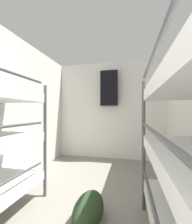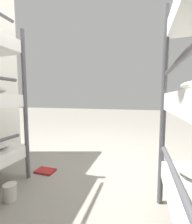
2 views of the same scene
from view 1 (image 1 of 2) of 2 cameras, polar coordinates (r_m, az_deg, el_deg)
wall_back at (r=4.02m, az=5.38°, el=0.64°), size 2.90×0.06×2.54m
duffel_bag at (r=1.93m, az=-2.83°, el=-33.27°), size 0.31×0.61×0.31m
hanging_coat at (r=3.92m, az=5.00°, el=9.05°), size 0.44×0.12×0.90m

